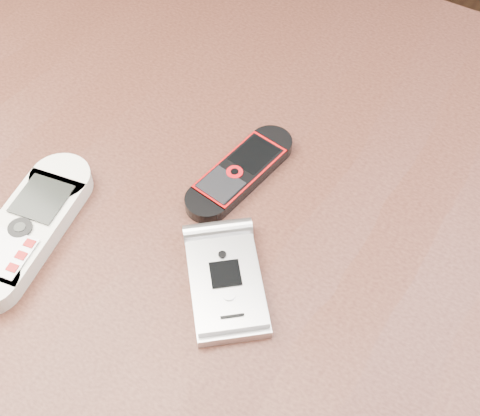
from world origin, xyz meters
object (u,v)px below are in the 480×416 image
motorola_razr (226,282)px  nokia_white (27,228)px  nokia_black_red (240,172)px  table (236,275)px

motorola_razr → nokia_white: bearing=154.1°
nokia_black_red → motorola_razr: 0.12m
table → nokia_black_red: 0.12m
nokia_black_red → motorola_razr: bearing=-55.8°
nokia_white → motorola_razr: bearing=4.1°
nokia_black_red → motorola_razr: size_ratio=1.16×
nokia_white → table: bearing=29.0°
nokia_black_red → motorola_razr: motorola_razr is taller
table → motorola_razr: 0.14m
table → motorola_razr: bearing=-64.2°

